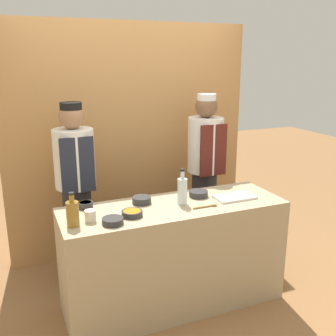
{
  "coord_description": "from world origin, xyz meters",
  "views": [
    {
      "loc": [
        -1.19,
        -2.73,
        2.04
      ],
      "look_at": [
        0.0,
        0.12,
        1.18
      ],
      "focal_mm": 42.0,
      "sensor_mm": 36.0,
      "label": 1
    }
  ],
  "objects_px": {
    "chef_left": "(76,187)",
    "sauce_bowl_yellow": "(86,205)",
    "sauce_bowl_red": "(113,221)",
    "sauce_bowl_purple": "(142,200)",
    "wooden_spoon": "(208,206)",
    "chef_right": "(205,170)",
    "bottle_vinegar": "(73,213)",
    "cup_cream": "(90,216)",
    "sauce_bowl_orange": "(132,213)",
    "bottle_clear": "(182,190)",
    "sauce_bowl_green": "(198,193)",
    "cutting_board": "(235,197)"
  },
  "relations": [
    {
      "from": "sauce_bowl_yellow",
      "to": "cutting_board",
      "type": "bearing_deg",
      "value": -11.95
    },
    {
      "from": "sauce_bowl_green",
      "to": "chef_right",
      "type": "xyz_separation_m",
      "value": [
        0.38,
        0.61,
        0.01
      ]
    },
    {
      "from": "sauce_bowl_orange",
      "to": "sauce_bowl_red",
      "type": "height_order",
      "value": "sauce_bowl_red"
    },
    {
      "from": "sauce_bowl_green",
      "to": "chef_left",
      "type": "bearing_deg",
      "value": 146.9
    },
    {
      "from": "sauce_bowl_orange",
      "to": "bottle_clear",
      "type": "bearing_deg",
      "value": 11.2
    },
    {
      "from": "sauce_bowl_green",
      "to": "wooden_spoon",
      "type": "xyz_separation_m",
      "value": [
        -0.04,
        -0.25,
        -0.02
      ]
    },
    {
      "from": "sauce_bowl_red",
      "to": "sauce_bowl_green",
      "type": "bearing_deg",
      "value": 18.93
    },
    {
      "from": "sauce_bowl_yellow",
      "to": "wooden_spoon",
      "type": "distance_m",
      "value": 0.97
    },
    {
      "from": "sauce_bowl_red",
      "to": "sauce_bowl_purple",
      "type": "relative_size",
      "value": 0.99
    },
    {
      "from": "sauce_bowl_red",
      "to": "cutting_board",
      "type": "bearing_deg",
      "value": 6.6
    },
    {
      "from": "sauce_bowl_red",
      "to": "bottle_vinegar",
      "type": "distance_m",
      "value": 0.29
    },
    {
      "from": "wooden_spoon",
      "to": "chef_right",
      "type": "distance_m",
      "value": 0.96
    },
    {
      "from": "cutting_board",
      "to": "bottle_vinegar",
      "type": "distance_m",
      "value": 1.37
    },
    {
      "from": "sauce_bowl_red",
      "to": "chef_left",
      "type": "bearing_deg",
      "value": 96.68
    },
    {
      "from": "cutting_board",
      "to": "chef_right",
      "type": "bearing_deg",
      "value": 81.46
    },
    {
      "from": "cup_cream",
      "to": "chef_left",
      "type": "relative_size",
      "value": 0.05
    },
    {
      "from": "sauce_bowl_red",
      "to": "cup_cream",
      "type": "xyz_separation_m",
      "value": [
        -0.14,
        0.11,
        0.02
      ]
    },
    {
      "from": "chef_left",
      "to": "sauce_bowl_orange",
      "type": "bearing_deg",
      "value": -71.05
    },
    {
      "from": "chef_left",
      "to": "sauce_bowl_yellow",
      "type": "bearing_deg",
      "value": -91.56
    },
    {
      "from": "sauce_bowl_purple",
      "to": "chef_left",
      "type": "relative_size",
      "value": 0.09
    },
    {
      "from": "sauce_bowl_green",
      "to": "cup_cream",
      "type": "distance_m",
      "value": 0.98
    },
    {
      "from": "bottle_clear",
      "to": "cup_cream",
      "type": "relative_size",
      "value": 3.46
    },
    {
      "from": "sauce_bowl_orange",
      "to": "sauce_bowl_yellow",
      "type": "distance_m",
      "value": 0.42
    },
    {
      "from": "chef_right",
      "to": "bottle_vinegar",
      "type": "bearing_deg",
      "value": -151.0
    },
    {
      "from": "sauce_bowl_red",
      "to": "bottle_clear",
      "type": "relative_size",
      "value": 0.52
    },
    {
      "from": "sauce_bowl_orange",
      "to": "bottle_clear",
      "type": "distance_m",
      "value": 0.47
    },
    {
      "from": "sauce_bowl_green",
      "to": "sauce_bowl_purple",
      "type": "height_order",
      "value": "sauce_bowl_purple"
    },
    {
      "from": "sauce_bowl_green",
      "to": "chef_left",
      "type": "height_order",
      "value": "chef_left"
    },
    {
      "from": "cup_cream",
      "to": "sauce_bowl_red",
      "type": "bearing_deg",
      "value": -38.34
    },
    {
      "from": "sauce_bowl_purple",
      "to": "wooden_spoon",
      "type": "relative_size",
      "value": 0.73
    },
    {
      "from": "sauce_bowl_orange",
      "to": "sauce_bowl_green",
      "type": "distance_m",
      "value": 0.69
    },
    {
      "from": "wooden_spoon",
      "to": "bottle_clear",
      "type": "bearing_deg",
      "value": 137.89
    },
    {
      "from": "wooden_spoon",
      "to": "chef_left",
      "type": "distance_m",
      "value": 1.24
    },
    {
      "from": "sauce_bowl_red",
      "to": "wooden_spoon",
      "type": "distance_m",
      "value": 0.79
    },
    {
      "from": "sauce_bowl_orange",
      "to": "sauce_bowl_green",
      "type": "height_order",
      "value": "sauce_bowl_green"
    },
    {
      "from": "wooden_spoon",
      "to": "chef_right",
      "type": "bearing_deg",
      "value": 63.72
    },
    {
      "from": "sauce_bowl_green",
      "to": "chef_left",
      "type": "xyz_separation_m",
      "value": [
        -0.93,
        0.61,
        -0.01
      ]
    },
    {
      "from": "sauce_bowl_orange",
      "to": "sauce_bowl_red",
      "type": "distance_m",
      "value": 0.19
    },
    {
      "from": "bottle_vinegar",
      "to": "cup_cream",
      "type": "distance_m",
      "value": 0.14
    },
    {
      "from": "sauce_bowl_purple",
      "to": "bottle_clear",
      "type": "xyz_separation_m",
      "value": [
        0.3,
        -0.14,
        0.09
      ]
    },
    {
      "from": "cup_cream",
      "to": "chef_right",
      "type": "height_order",
      "value": "chef_right"
    },
    {
      "from": "cup_cream",
      "to": "chef_right",
      "type": "relative_size",
      "value": 0.05
    },
    {
      "from": "cup_cream",
      "to": "wooden_spoon",
      "type": "bearing_deg",
      "value": -4.66
    },
    {
      "from": "bottle_clear",
      "to": "sauce_bowl_purple",
      "type": "bearing_deg",
      "value": 154.76
    },
    {
      "from": "sauce_bowl_orange",
      "to": "bottle_clear",
      "type": "relative_size",
      "value": 0.53
    },
    {
      "from": "bottle_vinegar",
      "to": "chef_right",
      "type": "xyz_separation_m",
      "value": [
        1.48,
        0.82,
        -0.06
      ]
    },
    {
      "from": "sauce_bowl_orange",
      "to": "chef_left",
      "type": "xyz_separation_m",
      "value": [
        -0.28,
        0.81,
        -0.01
      ]
    },
    {
      "from": "sauce_bowl_purple",
      "to": "bottle_clear",
      "type": "relative_size",
      "value": 0.53
    },
    {
      "from": "sauce_bowl_purple",
      "to": "bottle_clear",
      "type": "bearing_deg",
      "value": -25.24
    },
    {
      "from": "sauce_bowl_yellow",
      "to": "wooden_spoon",
      "type": "xyz_separation_m",
      "value": [
        0.9,
        -0.35,
        -0.02
      ]
    }
  ]
}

